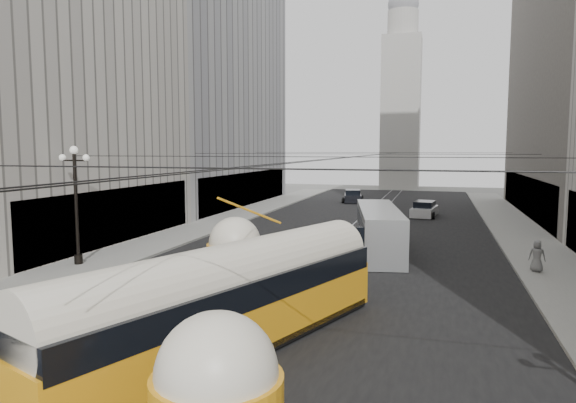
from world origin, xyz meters
The scene contains 14 objects.
road centered at (0.00, 32.50, 0.00)m, with size 20.00×85.00×0.02m, color black.
sidewalk_left centered at (-12.00, 36.00, 0.07)m, with size 4.00×72.00×0.15m, color gray.
sidewalk_right centered at (12.00, 36.00, 0.07)m, with size 4.00×72.00×0.15m, color gray.
rail_left centered at (-0.75, 32.50, 0.00)m, with size 0.12×85.00×0.04m, color gray.
rail_right centered at (0.75, 32.50, 0.00)m, with size 0.12×85.00×0.04m, color gray.
building_left_far centered at (-19.99, 48.00, 14.31)m, with size 12.60×28.60×28.60m.
distant_tower centered at (0.00, 80.00, 14.97)m, with size 6.00×6.00×31.36m.
lamppost_left_mid centered at (-12.60, 18.00, 3.74)m, with size 1.86×0.44×6.37m.
catenary centered at (0.12, 31.49, 5.88)m, with size 25.00×72.00×0.23m.
streetcar centered at (-0.13, 9.46, 1.68)m, with size 7.18×14.85×3.45m.
city_bus centered at (2.60, 26.49, 1.51)m, with size 4.22×11.12×2.75m.
sedan_white_far centered at (4.88, 44.60, 0.67)m, with size 2.53×4.88×1.47m.
sedan_dark_far centered at (-3.74, 55.89, 0.68)m, with size 2.75×5.03×1.50m.
pedestrian_sidewalk_right centered at (10.96, 23.06, 0.97)m, with size 0.80×0.49×1.63m, color slate.
Camera 1 is at (6.02, -5.05, 6.37)m, focal length 32.00 mm.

